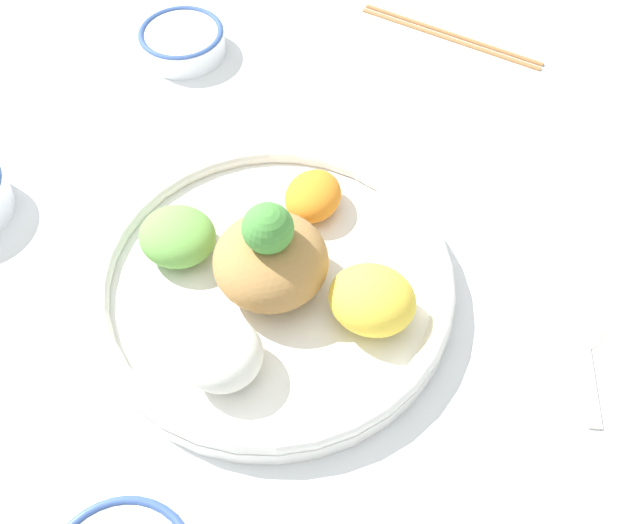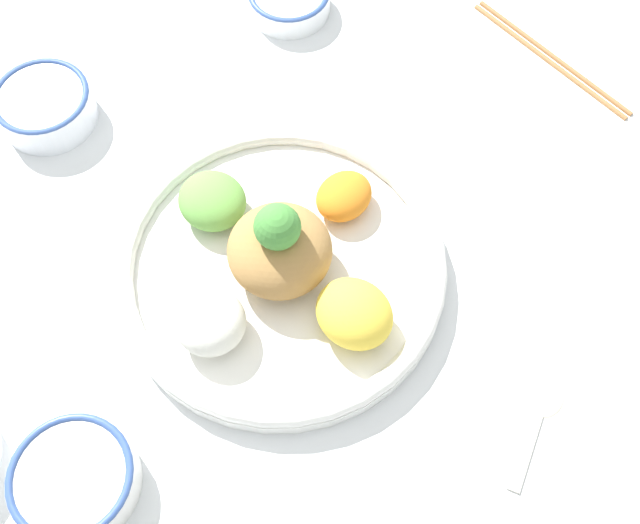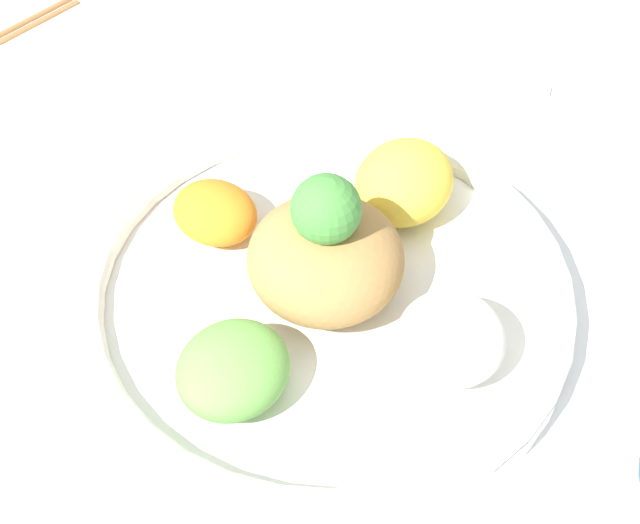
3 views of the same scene
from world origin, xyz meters
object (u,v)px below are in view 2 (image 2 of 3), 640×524
at_px(sauce_bowl_far, 45,105).
at_px(chopsticks_pair_near, 551,57).
at_px(salad_platter, 281,264).
at_px(rice_bowl_blue, 74,479).
at_px(serving_spoon_main, 538,411).

distance_m(sauce_bowl_far, chopsticks_pair_near, 0.63).
xyz_separation_m(salad_platter, rice_bowl_blue, (0.12, 0.26, -0.00)).
xyz_separation_m(sauce_bowl_far, chopsticks_pair_near, (-0.57, -0.26, -0.02)).
distance_m(sauce_bowl_far, serving_spoon_main, 0.65).
bearing_deg(sauce_bowl_far, salad_platter, 159.30).
bearing_deg(chopsticks_pair_near, rice_bowl_blue, -86.29).
bearing_deg(serving_spoon_main, sauce_bowl_far, -100.20).
bearing_deg(rice_bowl_blue, chopsticks_pair_near, -118.59).
height_order(salad_platter, rice_bowl_blue, salad_platter).
bearing_deg(salad_platter, chopsticks_pair_near, -121.41).
bearing_deg(serving_spoon_main, salad_platter, -96.71).
bearing_deg(salad_platter, rice_bowl_blue, 65.84).
xyz_separation_m(salad_platter, serving_spoon_main, (-0.29, 0.07, -0.02)).
bearing_deg(rice_bowl_blue, serving_spoon_main, -155.05).
distance_m(salad_platter, chopsticks_pair_near, 0.45).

